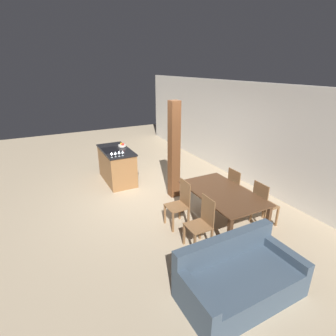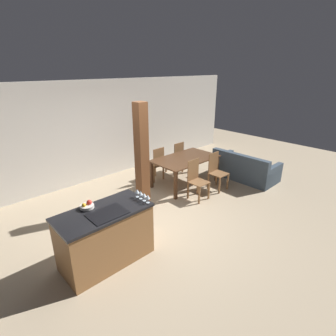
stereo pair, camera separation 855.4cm
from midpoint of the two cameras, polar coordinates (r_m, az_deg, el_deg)
name	(u,v)px [view 2 (the right image)]	position (r m, az deg, el deg)	size (l,w,h in m)	color
ground_plane	(154,220)	(4.42, -51.06, -32.06)	(16.00, 16.00, 0.00)	tan
wall_back	(84,134)	(6.14, -52.02, -3.21)	(11.20, 0.08, 2.70)	silver
kitchen_island	(106,236)	(4.43, -73.90, -32.01)	(1.46, 0.74, 0.95)	olive
fruit_bowl	(87,206)	(4.39, -76.56, -24.86)	(0.22, 0.22, 0.12)	silver
wine_glass_near	(148,197)	(3.56, -70.32, -28.91)	(0.08, 0.08, 0.14)	silver
wine_glass_middle	(144,195)	(3.62, -69.63, -27.94)	(0.08, 0.08, 0.14)	silver
wine_glass_far	(141,193)	(3.69, -68.98, -27.00)	(0.08, 0.08, 0.14)	silver
wine_glass_end	(137,191)	(3.75, -68.36, -26.09)	(0.08, 0.08, 0.14)	silver
dining_table	(185,161)	(4.50, -29.50, -13.88)	(1.74, 1.03, 0.75)	#51331E
dining_chair_near_left	(196,179)	(3.96, -31.85, -22.55)	(0.40, 0.40, 0.96)	brown
dining_chair_near_right	(216,171)	(4.08, -20.68, -18.99)	(0.40, 0.40, 0.96)	brown
dining_chair_far_left	(156,163)	(5.18, -35.56, -12.63)	(0.40, 0.40, 0.96)	brown
dining_chair_far_right	(176,157)	(5.26, -27.20, -10.27)	(0.40, 0.40, 0.96)	brown
couch	(245,169)	(4.54, -5.48, -16.56)	(0.93, 1.73, 0.79)	#3D4C5B
timber_post	(142,158)	(4.13, -52.46, -14.69)	(0.23, 0.23, 2.36)	brown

